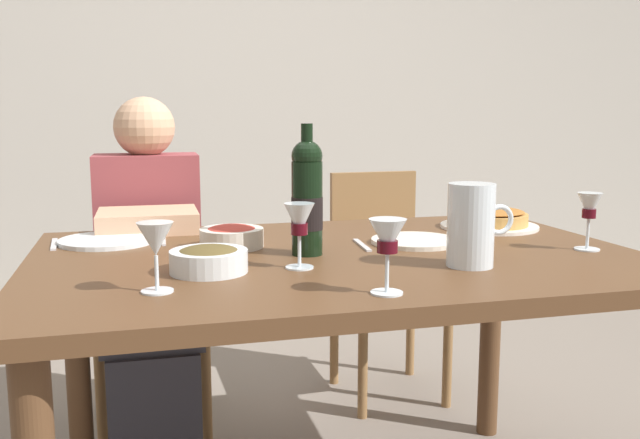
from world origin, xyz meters
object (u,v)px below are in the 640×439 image
(salad_bowl, at_px, (232,236))
(chair_left, at_px, (150,284))
(wine_glass_right_diner, at_px, (387,240))
(wine_glass_centre, at_px, (589,209))
(water_pitcher, at_px, (471,230))
(wine_glass_left_diner, at_px, (155,242))
(baked_tart, at_px, (489,219))
(dining_table, at_px, (338,289))
(dinner_plate_left_setting, at_px, (415,241))
(dinner_plate_right_setting, at_px, (107,240))
(wine_glass_spare, at_px, (299,223))
(wine_bottle, at_px, (307,198))
(olive_bowl, at_px, (209,259))
(chair_right, at_px, (382,268))
(diner_left, at_px, (150,266))

(salad_bowl, xyz_separation_m, chair_left, (-0.20, 0.72, -0.29))
(wine_glass_right_diner, distance_m, wine_glass_centre, 0.70)
(water_pitcher, bearing_deg, wine_glass_left_diner, -175.78)
(baked_tart, bearing_deg, wine_glass_right_diner, -131.68)
(water_pitcher, distance_m, baked_tart, 0.56)
(dining_table, bearing_deg, salad_bowl, 149.79)
(dinner_plate_left_setting, relative_size, dinner_plate_right_setting, 0.93)
(wine_glass_spare, bearing_deg, wine_bottle, 69.54)
(baked_tart, height_order, salad_bowl, same)
(olive_bowl, height_order, wine_glass_centre, wine_glass_centre)
(salad_bowl, xyz_separation_m, dinner_plate_right_setting, (-0.32, 0.15, -0.02))
(water_pitcher, bearing_deg, dinner_plate_left_setting, 92.77)
(baked_tart, relative_size, wine_glass_centre, 1.99)
(olive_bowl, xyz_separation_m, wine_glass_right_diner, (0.32, -0.27, 0.08))
(water_pitcher, bearing_deg, baked_tart, 56.92)
(olive_bowl, bearing_deg, chair_right, 52.59)
(dining_table, height_order, water_pitcher, water_pitcher)
(wine_bottle, distance_m, wine_glass_left_diner, 0.46)
(baked_tart, xyz_separation_m, olive_bowl, (-0.89, -0.37, 0.00))
(dining_table, distance_m, diner_left, 0.78)
(wine_bottle, relative_size, wine_glass_left_diner, 2.32)
(chair_left, bearing_deg, diner_left, 90.13)
(chair_left, bearing_deg, wine_glass_right_diner, 109.55)
(baked_tart, xyz_separation_m, chair_left, (-1.00, 0.62, -0.29))
(wine_bottle, relative_size, dinner_plate_right_setting, 1.27)
(baked_tart, distance_m, wine_glass_right_diner, 0.86)
(baked_tart, height_order, wine_glass_spare, wine_glass_spare)
(dinner_plate_left_setting, height_order, dinner_plate_right_setting, same)
(dining_table, bearing_deg, wine_glass_left_diner, -149.16)
(wine_glass_spare, bearing_deg, dining_table, 46.13)
(dining_table, distance_m, wine_glass_spare, 0.27)
(salad_bowl, relative_size, wine_glass_centre, 1.13)
(water_pitcher, xyz_separation_m, wine_glass_right_diner, (-0.27, -0.18, 0.02))
(dining_table, bearing_deg, dinner_plate_left_setting, 17.21)
(diner_left, distance_m, chair_right, 0.95)
(dinner_plate_left_setting, xyz_separation_m, chair_left, (-0.69, 0.79, -0.27))
(wine_glass_centre, distance_m, dinner_plate_right_setting, 1.27)
(dining_table, height_order, dinner_plate_right_setting, dinner_plate_right_setting)
(wine_glass_spare, relative_size, chair_right, 0.17)
(wine_glass_centre, relative_size, wine_glass_spare, 0.99)
(wine_glass_left_diner, relative_size, chair_right, 0.16)
(wine_glass_spare, bearing_deg, water_pitcher, -11.70)
(olive_bowl, xyz_separation_m, wine_glass_spare, (0.20, -0.01, 0.07))
(dining_table, relative_size, wine_glass_centre, 10.16)
(wine_glass_centre, bearing_deg, wine_glass_left_diner, -172.41)
(dining_table, bearing_deg, wine_glass_spare, -133.87)
(diner_left, bearing_deg, dinner_plate_right_setting, 72.03)
(salad_bowl, height_order, diner_left, diner_left)
(wine_glass_right_diner, distance_m, dinner_plate_right_setting, 0.89)
(olive_bowl, bearing_deg, baked_tart, 22.70)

